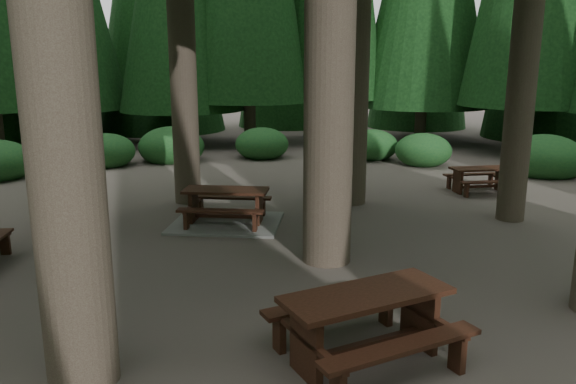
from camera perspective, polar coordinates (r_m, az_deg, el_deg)
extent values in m
plane|color=#514A42|center=(9.66, -0.40, -7.64)|extent=(80.00, 80.00, 0.00)
cube|color=gray|center=(12.21, -6.26, -3.13)|extent=(2.74, 2.47, 0.05)
cube|color=black|center=(12.03, -6.34, 0.17)|extent=(1.92, 1.18, 0.06)
cube|color=black|center=(12.67, -5.75, -0.55)|extent=(1.79, 0.76, 0.05)
cube|color=black|center=(11.54, -6.92, -1.94)|extent=(1.79, 0.76, 0.05)
cube|color=black|center=(12.29, -9.57, -1.53)|extent=(0.23, 0.55, 0.72)
cube|color=black|center=(12.27, -9.58, -1.26)|extent=(0.49, 1.40, 0.06)
cube|color=black|center=(12.00, -2.95, -1.72)|extent=(0.23, 0.55, 0.72)
cube|color=black|center=(11.98, -2.95, -1.44)|extent=(0.49, 1.40, 0.06)
cube|color=black|center=(12.17, -6.28, -2.44)|extent=(1.45, 0.51, 0.08)
cube|color=black|center=(15.84, 18.94, 2.26)|extent=(1.56, 0.65, 0.05)
cube|color=black|center=(16.33, 18.04, 1.72)|extent=(1.54, 0.26, 0.04)
cube|color=black|center=(15.44, 19.76, 0.97)|extent=(1.54, 0.26, 0.04)
cube|color=black|center=(15.62, 16.86, 1.02)|extent=(0.08, 0.47, 0.62)
cube|color=black|center=(15.61, 16.87, 1.20)|extent=(0.11, 1.24, 0.05)
cube|color=black|center=(16.19, 20.78, 1.14)|extent=(0.08, 0.47, 0.62)
cube|color=black|center=(16.18, 20.79, 1.32)|extent=(0.11, 1.24, 0.05)
cube|color=black|center=(15.93, 18.81, 0.54)|extent=(1.28, 0.11, 0.07)
cube|color=black|center=(6.56, 8.03, -10.32)|extent=(2.12, 1.29, 0.07)
cube|color=black|center=(7.19, 4.87, -10.93)|extent=(1.98, 0.81, 0.05)
cube|color=black|center=(6.23, 11.54, -15.15)|extent=(1.98, 0.81, 0.05)
cube|color=black|center=(6.36, 1.84, -15.26)|extent=(0.25, 0.61, 0.79)
cube|color=black|center=(6.33, 1.84, -14.74)|extent=(0.53, 1.56, 0.07)
cube|color=black|center=(7.19, 13.21, -12.14)|extent=(0.25, 0.61, 0.79)
cube|color=black|center=(7.16, 13.24, -11.66)|extent=(0.53, 1.56, 0.07)
cube|color=black|center=(6.83, 7.86, -15.15)|extent=(1.61, 0.54, 0.09)
ellipsoid|color=#1D5628|center=(19.17, 24.56, 2.83)|extent=(2.42, 2.42, 1.49)
ellipsoid|color=#1D5628|center=(19.58, 13.55, 3.84)|extent=(1.90, 1.90, 1.17)
ellipsoid|color=#1D5628|center=(20.45, 8.53, 4.44)|extent=(1.84, 1.84, 1.13)
ellipsoid|color=#1D5628|center=(20.57, -2.67, 4.62)|extent=(1.95, 1.95, 1.20)
ellipsoid|color=#1D5628|center=(20.31, -11.74, 4.25)|extent=(2.31, 2.31, 1.42)
ellipsoid|color=#1D5628|center=(19.82, -18.00, 3.67)|extent=(1.93, 1.93, 1.19)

